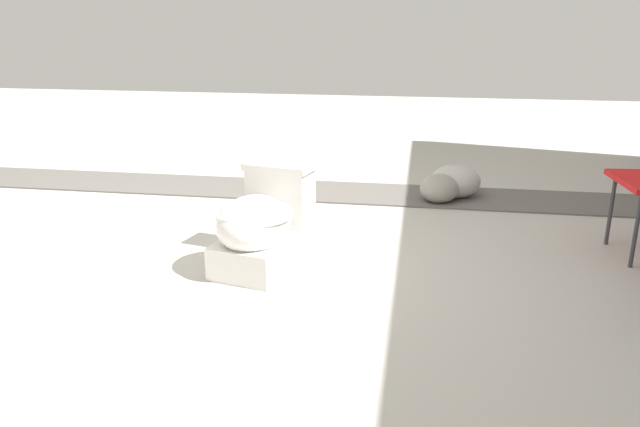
% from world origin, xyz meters
% --- Properties ---
extents(ground_plane, '(14.00, 14.00, 0.00)m').
position_xyz_m(ground_plane, '(0.00, 0.00, 0.00)').
color(ground_plane, '#B7B2A8').
extents(gravel_strip, '(0.56, 8.00, 0.01)m').
position_xyz_m(gravel_strip, '(-1.37, 0.50, 0.01)').
color(gravel_strip, '#605B56').
rests_on(gravel_strip, ground).
extents(toilet, '(0.70, 0.51, 0.52)m').
position_xyz_m(toilet, '(0.05, 0.27, 0.22)').
color(toilet, white).
rests_on(toilet, ground).
extents(boulder_near, '(0.39, 0.39, 0.20)m').
position_xyz_m(boulder_near, '(-1.26, 1.20, 0.10)').
color(boulder_near, gray).
rests_on(boulder_near, ground).
extents(boulder_far, '(0.47, 0.48, 0.24)m').
position_xyz_m(boulder_far, '(-1.40, 1.31, 0.12)').
color(boulder_far, '#B7B2AD').
rests_on(boulder_far, ground).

